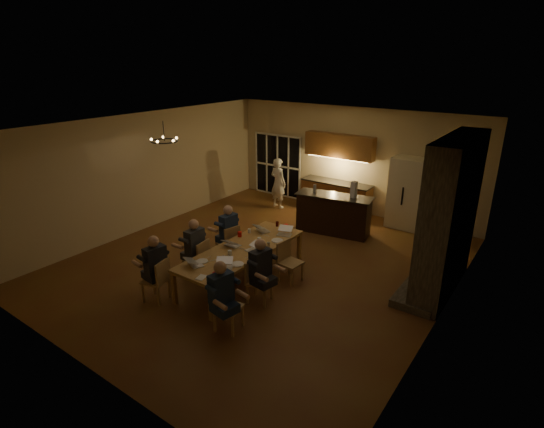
{
  "coord_description": "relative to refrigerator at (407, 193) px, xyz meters",
  "views": [
    {
      "loc": [
        5.38,
        -7.2,
        4.59
      ],
      "look_at": [
        0.03,
        0.3,
        1.14
      ],
      "focal_mm": 28.0,
      "sensor_mm": 36.0,
      "label": 1
    }
  ],
  "objects": [
    {
      "name": "back_wall",
      "position": [
        -1.9,
        0.37,
        0.6
      ],
      "size": [
        8.0,
        0.04,
        3.2
      ],
      "primitive_type": "cube",
      "color": "#C2AD89",
      "rests_on": "ground"
    },
    {
      "name": "person_right_near",
      "position": [
        -0.89,
        -6.72,
        -0.31
      ],
      "size": [
        0.7,
        0.7,
        1.38
      ],
      "primitive_type": null,
      "rotation": [
        0.0,
        0.0,
        1.39
      ],
      "color": "navy",
      "rests_on": "ground"
    },
    {
      "name": "laptop_d",
      "position": [
        -1.5,
        -5.05,
        -0.14
      ],
      "size": [
        0.37,
        0.34,
        0.23
      ],
      "primitive_type": null,
      "rotation": [
        0.0,
        0.0,
        -0.22
      ],
      "color": "silver",
      "rests_on": "dining_table"
    },
    {
      "name": "laptop_f",
      "position": [
        -1.46,
        -3.95,
        -0.14
      ],
      "size": [
        0.39,
        0.37,
        0.23
      ],
      "primitive_type": null,
      "rotation": [
        0.0,
        0.0,
        0.32
      ],
      "color": "silver",
      "rests_on": "dining_table"
    },
    {
      "name": "mug_front",
      "position": [
        -1.79,
        -5.46,
        -0.2
      ],
      "size": [
        0.08,
        0.08,
        0.1
      ],
      "primitive_type": "cylinder",
      "color": "white",
      "rests_on": "dining_table"
    },
    {
      "name": "right_wall",
      "position": [
        2.12,
        -4.15,
        0.6
      ],
      "size": [
        0.04,
        9.0,
        3.2
      ],
      "primitive_type": "cube",
      "color": "#C2AD89",
      "rests_on": "ground"
    },
    {
      "name": "person_left_far",
      "position": [
        -2.65,
        -4.5,
        -0.31
      ],
      "size": [
        0.64,
        0.64,
        1.38
      ],
      "primitive_type": null,
      "rotation": [
        0.0,
        0.0,
        -1.64
      ],
      "color": "navy",
      "rests_on": "ground"
    },
    {
      "name": "mug_back",
      "position": [
        -2.18,
        -4.32,
        -0.2
      ],
      "size": [
        0.08,
        0.08,
        0.1
      ],
      "primitive_type": "cylinder",
      "color": "white",
      "rests_on": "dining_table"
    },
    {
      "name": "laptop_e",
      "position": [
        -1.99,
        -4.04,
        -0.14
      ],
      "size": [
        0.4,
        0.38,
        0.23
      ],
      "primitive_type": null,
      "rotation": [
        0.0,
        0.0,
        2.74
      ],
      "color": "silver",
      "rests_on": "dining_table"
    },
    {
      "name": "person_left_near",
      "position": [
        -2.65,
        -6.66,
        -0.31
      ],
      "size": [
        0.67,
        0.67,
        1.38
      ],
      "primitive_type": null,
      "rotation": [
        0.0,
        0.0,
        -1.7
      ],
      "color": "#24282E",
      "rests_on": "ground"
    },
    {
      "name": "left_wall",
      "position": [
        -5.92,
        -4.15,
        0.6
      ],
      "size": [
        0.04,
        9.0,
        3.2
      ],
      "primitive_type": "cube",
      "color": "#C2AD89",
      "rests_on": "ground"
    },
    {
      "name": "chair_right_far",
      "position": [
        -0.91,
        -4.5,
        -0.55
      ],
      "size": [
        0.48,
        0.48,
        0.89
      ],
      "primitive_type": null,
      "rotation": [
        0.0,
        0.0,
        1.47
      ],
      "color": "tan",
      "rests_on": "ground"
    },
    {
      "name": "ceiling",
      "position": [
        -1.9,
        -4.15,
        2.22
      ],
      "size": [
        8.0,
        9.0,
        0.04
      ],
      "primitive_type": "cube",
      "color": "white",
      "rests_on": "back_wall"
    },
    {
      "name": "can_cola",
      "position": [
        -1.89,
        -3.61,
        -0.19
      ],
      "size": [
        0.07,
        0.07,
        0.12
      ],
      "primitive_type": "cylinder",
      "color": "#3F0F0C",
      "rests_on": "dining_table"
    },
    {
      "name": "laptop_b",
      "position": [
        -1.49,
        -5.97,
        -0.14
      ],
      "size": [
        0.42,
        0.41,
        0.23
      ],
      "primitive_type": null,
      "rotation": [
        0.0,
        0.0,
        0.6
      ],
      "color": "silver",
      "rests_on": "dining_table"
    },
    {
      "name": "redcup_far",
      "position": [
        -1.62,
        -3.63,
        -0.19
      ],
      "size": [
        0.1,
        0.1,
        0.12
      ],
      "primitive_type": "cylinder",
      "color": "red",
      "rests_on": "dining_table"
    },
    {
      "name": "kitchenette",
      "position": [
        -2.2,
        0.05,
        0.2
      ],
      "size": [
        2.24,
        0.68,
        2.4
      ],
      "primitive_type": null,
      "color": "brown",
      "rests_on": "ground"
    },
    {
      "name": "chair_left_mid",
      "position": [
        -2.67,
        -5.56,
        -0.55
      ],
      "size": [
        0.5,
        0.5,
        0.89
      ],
      "primitive_type": null,
      "rotation": [
        0.0,
        0.0,
        -1.43
      ],
      "color": "tan",
      "rests_on": "ground"
    },
    {
      "name": "bar_blender",
      "position": [
        -0.95,
        -1.44,
        0.3
      ],
      "size": [
        0.15,
        0.15,
        0.44
      ],
      "primitive_type": "cube",
      "rotation": [
        0.0,
        0.0,
        -0.11
      ],
      "color": "silver",
      "rests_on": "bar_island"
    },
    {
      "name": "plate_far",
      "position": [
        -1.4,
        -4.31,
        -0.24
      ],
      "size": [
        0.26,
        0.26,
        0.02
      ],
      "primitive_type": "cylinder",
      "color": "white",
      "rests_on": "dining_table"
    },
    {
      "name": "plate_near",
      "position": [
        -1.39,
        -5.69,
        -0.24
      ],
      "size": [
        0.25,
        0.25,
        0.02
      ],
      "primitive_type": "cylinder",
      "color": "white",
      "rests_on": "dining_table"
    },
    {
      "name": "person_left_mid",
      "position": [
        -2.66,
        -5.59,
        -0.31
      ],
      "size": [
        0.6,
        0.6,
        1.38
      ],
      "primitive_type": null,
      "rotation": [
        0.0,
        0.0,
        -1.57
      ],
      "color": "#35393F",
      "rests_on": "ground"
    },
    {
      "name": "redcup_mid",
      "position": [
        -2.22,
        -4.61,
        -0.19
      ],
      "size": [
        0.09,
        0.09,
        0.12
      ],
      "primitive_type": "cylinder",
      "color": "red",
      "rests_on": "dining_table"
    },
    {
      "name": "laptop_c",
      "position": [
        -2.04,
        -5.07,
        -0.14
      ],
      "size": [
        0.33,
        0.29,
        0.23
      ],
      "primitive_type": null,
      "rotation": [
        0.0,
        0.0,
        3.1
      ],
      "color": "silver",
      "rests_on": "dining_table"
    },
    {
      "name": "bar_island",
      "position": [
        -1.43,
        -1.58,
        -0.46
      ],
      "size": [
        2.13,
        1.0,
        1.08
      ],
      "primitive_type": "cube",
      "rotation": [
        0.0,
        0.0,
        0.16
      ],
      "color": "black",
      "rests_on": "ground"
    },
    {
      "name": "fireplace",
      "position": [
        1.8,
        -2.95,
        0.6
      ],
      "size": [
        0.58,
        2.5,
        3.2
      ],
      "primitive_type": "cube",
      "color": "#5F574A",
      "rests_on": "ground"
    },
    {
      "name": "chair_left_far",
      "position": [
        -2.69,
        -4.51,
        -0.55
      ],
      "size": [
        0.53,
        0.53,
        0.89
      ],
      "primitive_type": null,
      "rotation": [
        0.0,
        0.0,
        -1.8
      ],
      "color": "tan",
      "rests_on": "ground"
    },
    {
      "name": "plate_left",
      "position": [
        -2.04,
        -6.01,
        -0.24
      ],
      "size": [
        0.23,
        0.23,
        0.02
      ],
      "primitive_type": "cylinder",
      "color": "white",
      "rests_on": "dining_table"
    },
    {
      "name": "laptop_a",
      "position": [
        -2.04,
        -6.18,
        -0.14
      ],
      "size": [
        0.4,
        0.38,
        0.23
      ],
      "primitive_type": null,
      "rotation": [
        0.0,
        0.0,
        2.75
      ],
      "color": "silver",
      "rests_on": "dining_table"
    },
    {
      "name": "person_right_mid",
      "position": [
        -0.9,
        -5.59,
        -0.31
      ],
      "size": [
        0.69,
        0.69,
        1.38
      ],
      "primitive_type": null,
      "rotation": [
        0.0,
        0.0,
        1.4
      ],
      "color": "#24282E",
      "rests_on": "ground"
    },
    {
      "name": "bar_bottle",
      "position": [
        -1.97,
        -1.71,
        0.2
      ],
      "size": [
        0.08,
        0.08,
        0.24
      ],
      "primitive_type": "cylinder",
      "color": "#99999E",
      "rests_on": "bar_island"
    },
    {
      "name": "notepad",
      "position": [
        -1.59,
        -6.49,
        -0.24
      ],
      "size": [
        0.19,
        0.23,
        0.01
      ],
      "primitive_type": "cube",
      "rotation": [
        0.0,
        0.0,
        0.23
      ],
      "color": "white",
      "rests_on": "dining_table"
    },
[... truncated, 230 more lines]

